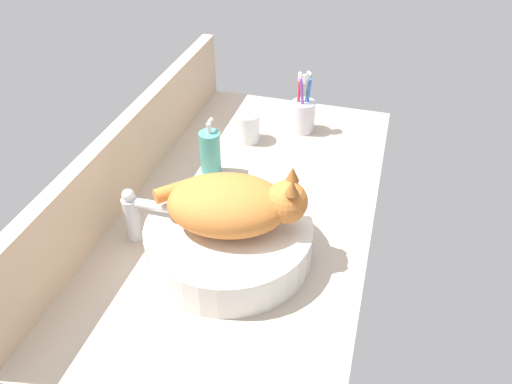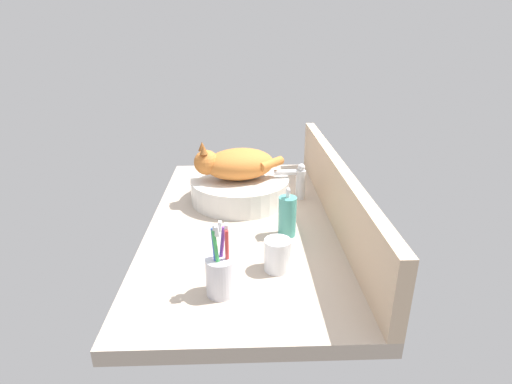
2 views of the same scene
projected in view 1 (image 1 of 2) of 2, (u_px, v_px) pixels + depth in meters
The scene contains 8 objects.
ground_plane at pixel (244, 212), 124.74cm from camera, with size 114.98×62.75×4.00cm, color #B2A08E.
backsplash_panel at pixel (130, 154), 123.93cm from camera, with size 114.98×3.60×19.67cm, color #CCAD8C.
sink_basin at pixel (229, 240), 107.64cm from camera, with size 35.82×35.82×8.48cm, color silver.
cat at pixel (234, 204), 101.48cm from camera, with size 21.70×32.18×14.00cm.
faucet at pixel (136, 213), 109.85cm from camera, with size 3.60×11.83×13.60cm.
soap_dispenser at pixel (210, 153), 130.45cm from camera, with size 5.46×5.46×15.80cm.
toothbrush_cup at pixel (303, 115), 148.75cm from camera, with size 7.05×7.05×18.69cm.
water_glass at pixel (248, 129), 145.28cm from camera, with size 7.02×7.02×8.66cm.
Camera 1 is at (-90.91, -29.20, 78.48)cm, focal length 35.00 mm.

